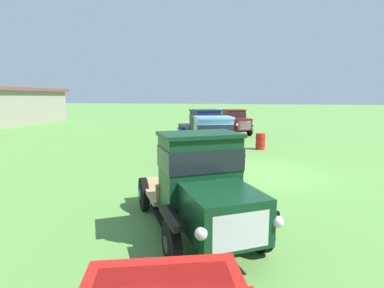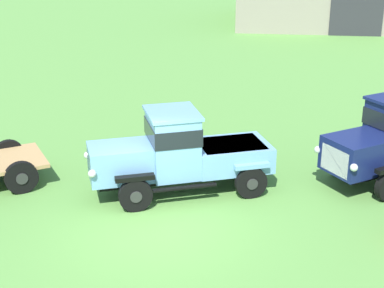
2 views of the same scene
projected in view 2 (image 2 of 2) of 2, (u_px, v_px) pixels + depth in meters
ground_plane at (156, 230)px, 13.69m from camera, size 240.00×240.00×0.00m
vintage_truck_midrow_center at (179, 152)px, 15.26m from camera, size 5.00×3.14×2.24m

